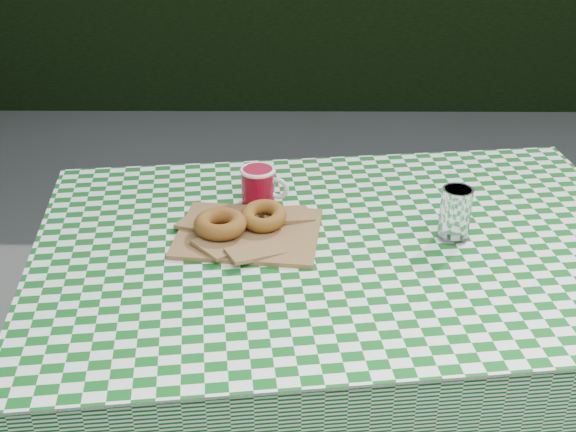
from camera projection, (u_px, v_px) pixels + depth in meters
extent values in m
cube|color=#51331B|center=(340.00, 380.00, 1.76)|extent=(1.41, 1.02, 0.75)
cube|color=#0D5717|center=(346.00, 244.00, 1.58)|extent=(1.43, 1.05, 0.01)
cube|color=olive|center=(248.00, 232.00, 1.60)|extent=(0.33, 0.28, 0.02)
torus|color=olive|center=(220.00, 224.00, 1.58)|extent=(0.15, 0.15, 0.04)
torus|color=brown|center=(264.00, 216.00, 1.62)|extent=(0.12, 0.12, 0.03)
cylinder|color=white|center=(455.00, 214.00, 1.57)|extent=(0.08, 0.08, 0.12)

